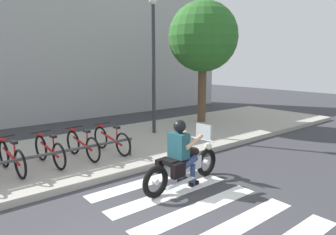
# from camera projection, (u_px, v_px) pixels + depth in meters

# --- Properties ---
(sidewalk) EXTENTS (24.00, 4.40, 0.15)m
(sidewalk) POSITION_uv_depth(u_px,v_px,m) (39.00, 161.00, 7.83)
(sidewalk) COLOR #A8A399
(sidewalk) RESTS_ON ground
(crosswalk_stripe_1) EXTENTS (2.80, 0.40, 0.01)m
(crosswalk_stripe_1) POSITION_uv_depth(u_px,v_px,m) (234.00, 227.00, 4.81)
(crosswalk_stripe_1) COLOR white
(crosswalk_stripe_1) RESTS_ON ground
(crosswalk_stripe_2) EXTENTS (2.80, 0.40, 0.01)m
(crosswalk_stripe_2) POSITION_uv_depth(u_px,v_px,m) (198.00, 209.00, 5.42)
(crosswalk_stripe_2) COLOR white
(crosswalk_stripe_2) RESTS_ON ground
(crosswalk_stripe_3) EXTENTS (2.80, 0.40, 0.01)m
(crosswalk_stripe_3) POSITION_uv_depth(u_px,v_px,m) (170.00, 194.00, 6.03)
(crosswalk_stripe_3) COLOR white
(crosswalk_stripe_3) RESTS_ON ground
(crosswalk_stripe_4) EXTENTS (2.80, 0.40, 0.01)m
(crosswalk_stripe_4) POSITION_uv_depth(u_px,v_px,m) (147.00, 182.00, 6.64)
(crosswalk_stripe_4) COLOR white
(crosswalk_stripe_4) RESTS_ON ground
(motorcycle) EXTENTS (2.25, 0.72, 1.23)m
(motorcycle) POSITION_uv_depth(u_px,v_px,m) (184.00, 165.00, 6.38)
(motorcycle) COLOR black
(motorcycle) RESTS_ON ground
(rider) EXTENTS (0.67, 0.59, 1.44)m
(rider) POSITION_uv_depth(u_px,v_px,m) (181.00, 149.00, 6.26)
(rider) COLOR #1E4C59
(rider) RESTS_ON ground
(bicycle_3) EXTENTS (0.48, 1.67, 0.78)m
(bicycle_3) POSITION_uv_depth(u_px,v_px,m) (11.00, 158.00, 6.69)
(bicycle_3) COLOR black
(bicycle_3) RESTS_ON sidewalk
(bicycle_4) EXTENTS (0.48, 1.63, 0.78)m
(bicycle_4) POSITION_uv_depth(u_px,v_px,m) (49.00, 151.00, 7.21)
(bicycle_4) COLOR black
(bicycle_4) RESTS_ON sidewalk
(bicycle_5) EXTENTS (0.48, 1.62, 0.78)m
(bicycle_5) POSITION_uv_depth(u_px,v_px,m) (82.00, 145.00, 7.72)
(bicycle_5) COLOR black
(bicycle_5) RESTS_ON sidewalk
(bicycle_6) EXTENTS (0.48, 1.68, 0.77)m
(bicycle_6) POSITION_uv_depth(u_px,v_px,m) (111.00, 140.00, 8.24)
(bicycle_6) COLOR black
(bicycle_6) RESTS_ON sidewalk
(bike_rack) EXTENTS (5.57, 0.07, 0.49)m
(bike_rack) POSITION_uv_depth(u_px,v_px,m) (17.00, 161.00, 6.26)
(bike_rack) COLOR #333338
(bike_rack) RESTS_ON sidewalk
(street_lamp) EXTENTS (0.28, 0.28, 4.70)m
(street_lamp) POSITION_uv_depth(u_px,v_px,m) (153.00, 55.00, 10.12)
(street_lamp) COLOR #2D2D33
(street_lamp) RESTS_ON ground
(tree_near_rack) EXTENTS (2.78, 2.78, 4.97)m
(tree_near_rack) POSITION_uv_depth(u_px,v_px,m) (203.00, 37.00, 12.01)
(tree_near_rack) COLOR brown
(tree_near_rack) RESTS_ON ground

